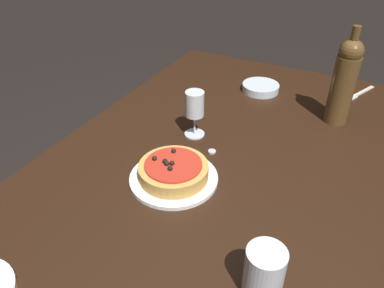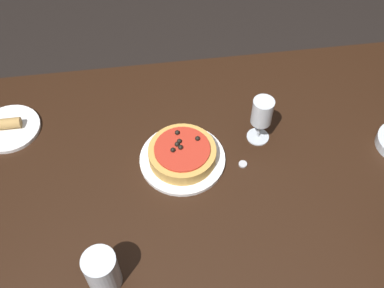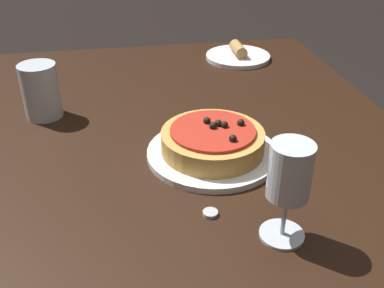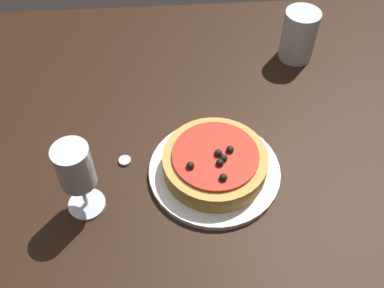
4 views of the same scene
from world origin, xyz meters
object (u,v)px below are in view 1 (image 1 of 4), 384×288
side_bowl (261,88)px  water_cup (264,273)px  dinner_plate (174,178)px  bottle_cap (212,152)px  dining_table (215,182)px  pizza (173,170)px  wine_glass (195,106)px  fork (358,94)px  wine_bottle (344,80)px

side_bowl → water_cup: bearing=18.6°
dinner_plate → bottle_cap: (-0.17, 0.04, -0.00)m
dining_table → dinner_plate: bearing=-27.3°
dining_table → dinner_plate: (0.13, -0.07, 0.09)m
pizza → wine_glass: (-0.23, -0.05, 0.07)m
dinner_plate → fork: dinner_plate is taller
dinner_plate → wine_bottle: wine_bottle is taller
side_bowl → fork: 0.38m
dinner_plate → wine_glass: size_ratio=1.58×
pizza → bottle_cap: (-0.17, 0.04, -0.03)m
pizza → dinner_plate: bearing=94.8°
dining_table → wine_bottle: 0.54m
dining_table → water_cup: 0.46m
pizza → wine_bottle: size_ratio=0.58×
dinner_plate → bottle_cap: 0.17m
bottle_cap → side_bowl: bearing=-179.6°
pizza → wine_glass: wine_glass is taller
dining_table → water_cup: bearing=35.8°
pizza → dining_table: bearing=152.7°
side_bowl → bottle_cap: size_ratio=6.06×
side_bowl → dining_table: bearing=3.6°
dinner_plate → side_bowl: (-0.64, 0.04, 0.01)m
dining_table → pizza: (0.13, -0.07, 0.11)m
water_cup → pizza: bearing=-124.5°
wine_glass → bottle_cap: 0.15m
dinner_plate → bottle_cap: dinner_plate is taller
water_cup → side_bowl: water_cup is taller
dining_table → bottle_cap: 0.09m
wine_bottle → water_cup: (0.76, -0.01, -0.09)m
dining_table → fork: size_ratio=8.88×
dining_table → side_bowl: (-0.51, -0.03, 0.09)m
dining_table → bottle_cap: (-0.04, -0.03, 0.08)m
dining_table → pizza: bearing=-27.3°
wine_bottle → water_cup: 0.77m
wine_bottle → bottle_cap: bearing=-39.3°
wine_bottle → wine_glass: bearing=-52.4°
dining_table → dinner_plate: size_ratio=6.50×
pizza → side_bowl: 0.64m
side_bowl → bottle_cap: (0.47, 0.00, -0.01)m
dinner_plate → wine_bottle: bearing=147.6°
dining_table → wine_glass: (-0.10, -0.12, 0.19)m
wine_glass → water_cup: 0.60m
side_bowl → fork: side_bowl is taller
dinner_plate → water_cup: 0.40m
fork → wine_bottle: bearing=12.8°
wine_bottle → fork: bearing=168.8°
wine_glass → water_cup: (0.46, 0.38, -0.05)m
dinner_plate → wine_glass: 0.26m
dining_table → water_cup: (0.36, 0.26, 0.14)m
bottle_cap → wine_bottle: bearing=140.7°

